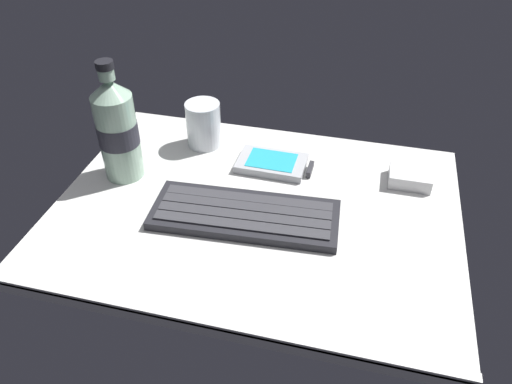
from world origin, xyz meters
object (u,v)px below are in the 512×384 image
water_bottle (117,129)px  keyboard (245,214)px  handheld_device (275,164)px  charger_block (410,177)px  juice_cup (204,126)px

water_bottle → keyboard: bearing=-15.4°
handheld_device → water_bottle: 27.53cm
handheld_device → charger_block: (23.14, 1.05, 0.47)cm
water_bottle → charger_block: (48.07, 9.31, -7.81)cm
keyboard → charger_block: 29.37cm
juice_cup → water_bottle: 17.00cm
keyboard → juice_cup: size_ratio=3.49×
handheld_device → water_bottle: (-24.92, -8.26, 8.28)cm
keyboard → charger_block: charger_block is taller
keyboard → water_bottle: bearing=164.6°
charger_block → water_bottle: bearing=-169.0°
handheld_device → keyboard: bearing=-96.5°
juice_cup → charger_block: bearing=-4.9°
keyboard → handheld_device: (1.66, 14.66, -0.08)cm
keyboard → charger_block: size_ratio=4.24×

